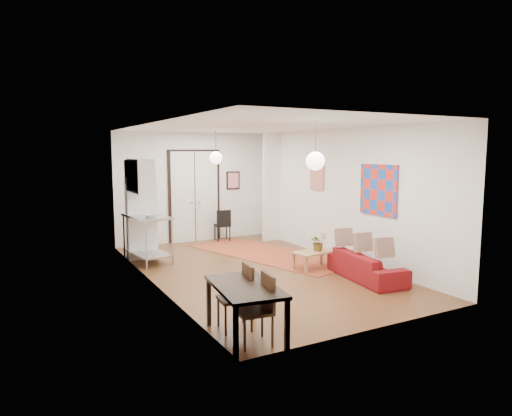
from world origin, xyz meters
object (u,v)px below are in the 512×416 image
fridge (141,217)px  dining_chair_far (251,303)px  coffee_table (314,254)px  sofa (366,266)px  black_side_chair (221,222)px  dining_table (245,291)px  kitchen_counter (147,231)px  dining_chair_near (232,291)px

fridge → dining_chair_far: fridge is taller
dining_chair_far → coffee_table: bearing=139.8°
sofa → black_side_chair: (-0.86, 4.81, 0.24)m
sofa → dining_table: bearing=120.7°
coffee_table → dining_chair_far: 3.78m
kitchen_counter → dining_chair_near: size_ratio=1.60×
kitchen_counter → dining_chair_far: 4.83m
coffee_table → black_side_chair: (-0.41, 3.74, 0.17)m
dining_table → dining_chair_near: (0.02, 0.44, -0.12)m
fridge → kitchen_counter: bearing=-81.6°
coffee_table → fridge: size_ratio=0.49×
sofa → kitchen_counter: 4.69m
dining_chair_far → black_side_chair: (2.39, 6.28, -0.01)m
sofa → kitchen_counter: bearing=52.3°
fridge → dining_table: size_ratio=1.35×
sofa → black_side_chair: black_side_chair is taller
kitchen_counter → dining_chair_far: bearing=-97.8°
coffee_table → dining_table: bearing=-139.3°
dining_table → coffee_table: bearing=40.7°
coffee_table → dining_chair_far: dining_chair_far is taller
dining_chair_near → dining_chair_far: size_ratio=1.00×
sofa → black_side_chair: bearing=18.1°
sofa → fridge: fridge is taller
coffee_table → black_side_chair: size_ratio=1.07×
dining_table → sofa: bearing=22.7°
kitchen_counter → black_side_chair: bearing=23.2°
fridge → dining_chair_near: (0.02, -4.76, -0.42)m
sofa → fridge: size_ratio=0.96×
dining_table → dining_chair_far: dining_chair_far is taller
sofa → dining_chair_near: 3.38m
fridge → dining_chair_far: 5.33m
sofa → dining_chair_far: size_ratio=2.00×
kitchen_counter → dining_table: kitchen_counter is taller
kitchen_counter → coffee_table: bearing=-47.1°
dining_table → dining_chair_far: bearing=-79.5°
dining_chair_far → black_side_chair: bearing=166.7°
coffee_table → fridge: 4.00m
coffee_table → dining_chair_near: size_ratio=1.03×
sofa → dining_chair_near: dining_chair_near is taller
sofa → kitchen_counter: (-3.26, 3.35, 0.42)m
kitchen_counter → dining_chair_far: size_ratio=1.60×
kitchen_counter → black_side_chair: kitchen_counter is taller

